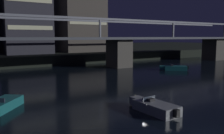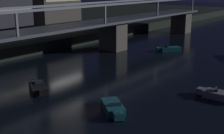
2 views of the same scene
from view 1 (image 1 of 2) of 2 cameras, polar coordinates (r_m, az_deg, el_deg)
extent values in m
cube|color=black|center=(90.24, -24.07, 3.24)|extent=(240.00, 80.00, 2.20)
cube|color=#4C4944|center=(49.68, 1.66, 3.19)|extent=(3.60, 4.40, 5.55)
cube|color=#4C4944|center=(70.84, 22.33, 3.81)|extent=(3.60, 4.40, 5.55)
cube|color=#3D424C|center=(43.09, -15.26, 6.35)|extent=(95.96, 6.40, 0.45)
cube|color=slate|center=(40.44, -14.20, 11.22)|extent=(95.96, 0.36, 0.36)
cube|color=slate|center=(45.98, -16.47, 10.61)|extent=(95.96, 0.36, 0.36)
cube|color=slate|center=(43.98, -2.78, 8.98)|extent=(0.30, 0.30, 3.20)
cube|color=slate|center=(55.07, 13.96, 8.38)|extent=(0.30, 0.30, 3.20)
cube|color=slate|center=(69.13, 24.48, 7.64)|extent=(0.30, 0.30, 3.20)
cube|color=beige|center=(56.27, -18.16, 8.63)|extent=(9.45, 0.10, 0.90)
cube|color=beige|center=(56.77, -18.39, 14.50)|extent=(9.45, 0.10, 0.90)
cube|color=beige|center=(62.09, -5.37, 10.15)|extent=(10.17, 0.10, 0.90)
cube|color=#196066|center=(46.46, 14.45, -0.24)|extent=(4.16, 3.88, 0.80)
cube|color=#196066|center=(46.22, 11.49, -0.13)|extent=(1.32, 1.34, 0.70)
cube|color=#283342|center=(46.30, 13.42, 0.49)|extent=(0.94, 1.11, 0.36)
cube|color=#262628|center=(46.33, 13.73, 0.41)|extent=(0.66, 0.69, 0.24)
cube|color=black|center=(46.77, 17.07, -0.16)|extent=(0.51, 0.51, 0.60)
sphere|color=beige|center=(46.16, 11.19, 0.40)|extent=(0.12, 0.12, 0.12)
cube|color=gray|center=(20.45, 10.11, -9.24)|extent=(1.93, 3.97, 0.80)
cube|color=gray|center=(22.16, 5.76, -7.76)|extent=(1.02, 0.93, 0.70)
cube|color=#283342|center=(20.90, 8.52, -7.21)|extent=(1.35, 0.14, 0.36)
cube|color=#262628|center=(20.73, 8.98, -7.51)|extent=(0.57, 0.42, 0.24)
cube|color=black|center=(19.01, 14.71, -10.32)|extent=(0.37, 0.37, 0.60)
sphere|color=beige|center=(22.24, 5.36, -6.56)|extent=(0.12, 0.12, 0.12)
cube|color=#196066|center=(23.02, -23.89, -7.91)|extent=(3.85, 4.18, 0.80)
cube|color=black|center=(24.81, -21.37, -6.49)|extent=(0.51, 0.51, 0.60)
camera|label=2|loc=(21.76, -113.35, 14.39)|focal=49.80mm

